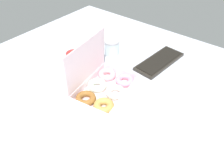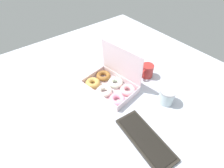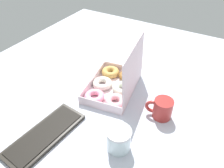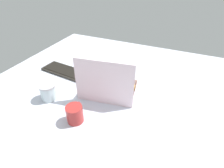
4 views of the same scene
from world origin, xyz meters
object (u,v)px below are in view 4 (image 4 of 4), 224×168
(donut_box, at_px, (109,89))
(keyboard, at_px, (65,71))
(glass_jar, at_px, (48,92))
(coffee_mug, at_px, (75,113))

(donut_box, relative_size, keyboard, 1.02)
(donut_box, height_order, keyboard, donut_box)
(donut_box, bearing_deg, keyboard, -13.51)
(keyboard, bearing_deg, glass_jar, 109.93)
(donut_box, distance_m, coffee_mug, 0.30)
(keyboard, xyz_separation_m, glass_jar, (-0.11, 0.30, 0.04))
(keyboard, bearing_deg, donut_box, 166.49)
(keyboard, height_order, coffee_mug, coffee_mug)
(donut_box, distance_m, glass_jar, 0.38)
(donut_box, xyz_separation_m, keyboard, (0.43, -0.10, -0.02))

